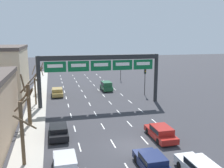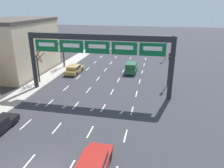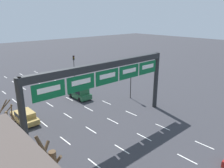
{
  "view_description": "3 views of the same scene",
  "coord_description": "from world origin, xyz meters",
  "px_view_note": "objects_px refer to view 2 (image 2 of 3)",
  "views": [
    {
      "loc": [
        -7.27,
        -21.37,
        10.41
      ],
      "look_at": [
        0.81,
        11.42,
        3.95
      ],
      "focal_mm": 40.0,
      "sensor_mm": 36.0,
      "label": 1
    },
    {
      "loc": [
        7.15,
        -10.65,
        11.09
      ],
      "look_at": [
        2.03,
        14.16,
        1.81
      ],
      "focal_mm": 35.0,
      "sensor_mm": 36.0,
      "label": 2
    },
    {
      "loc": [
        -14.56,
        -1.91,
        12.31
      ],
      "look_at": [
        2.13,
        16.64,
        4.51
      ],
      "focal_mm": 35.0,
      "sensor_mm": 36.0,
      "label": 3
    }
  ],
  "objects_px": {
    "traffic_light_near_gantry": "(166,44)",
    "tree_bare_second": "(63,52)",
    "traffic_light_mid_block": "(169,63)",
    "car_gold": "(74,69)",
    "sign_gantry": "(98,49)",
    "car_red": "(93,165)",
    "tree_bare_third": "(38,64)",
    "suv_green": "(131,67)"
  },
  "relations": [
    {
      "from": "suv_green",
      "to": "tree_bare_third",
      "type": "height_order",
      "value": "tree_bare_third"
    },
    {
      "from": "sign_gantry",
      "to": "traffic_light_mid_block",
      "type": "height_order",
      "value": "sign_gantry"
    },
    {
      "from": "car_gold",
      "to": "tree_bare_second",
      "type": "distance_m",
      "value": 4.99
    },
    {
      "from": "car_red",
      "to": "traffic_light_near_gantry",
      "type": "xyz_separation_m",
      "value": [
        5.62,
        35.05,
        2.57
      ]
    },
    {
      "from": "suv_green",
      "to": "tree_bare_third",
      "type": "relative_size",
      "value": 0.81
    },
    {
      "from": "car_gold",
      "to": "traffic_light_mid_block",
      "type": "bearing_deg",
      "value": -11.13
    },
    {
      "from": "car_gold",
      "to": "traffic_light_near_gantry",
      "type": "xyz_separation_m",
      "value": [
        15.41,
        13.04,
        2.56
      ]
    },
    {
      "from": "traffic_light_near_gantry",
      "to": "tree_bare_second",
      "type": "bearing_deg",
      "value": -151.96
    },
    {
      "from": "traffic_light_mid_block",
      "to": "traffic_light_near_gantry",
      "type": "bearing_deg",
      "value": 89.85
    },
    {
      "from": "suv_green",
      "to": "traffic_light_near_gantry",
      "type": "xyz_separation_m",
      "value": [
        5.96,
        10.8,
        2.35
      ]
    },
    {
      "from": "car_red",
      "to": "tree_bare_third",
      "type": "relative_size",
      "value": 0.94
    },
    {
      "from": "car_gold",
      "to": "tree_bare_second",
      "type": "bearing_deg",
      "value": 134.79
    },
    {
      "from": "suv_green",
      "to": "tree_bare_second",
      "type": "xyz_separation_m",
      "value": [
        -12.59,
        0.92,
        2.02
      ]
    },
    {
      "from": "tree_bare_second",
      "to": "tree_bare_third",
      "type": "xyz_separation_m",
      "value": [
        -0.2,
        -8.61,
        -0.19
      ]
    },
    {
      "from": "car_gold",
      "to": "traffic_light_near_gantry",
      "type": "relative_size",
      "value": 0.99
    },
    {
      "from": "tree_bare_third",
      "to": "tree_bare_second",
      "type": "bearing_deg",
      "value": 88.65
    },
    {
      "from": "sign_gantry",
      "to": "car_red",
      "type": "xyz_separation_m",
      "value": [
        3.42,
        -14.33,
        -5.19
      ]
    },
    {
      "from": "traffic_light_near_gantry",
      "to": "traffic_light_mid_block",
      "type": "relative_size",
      "value": 0.98
    },
    {
      "from": "suv_green",
      "to": "traffic_light_near_gantry",
      "type": "distance_m",
      "value": 12.56
    },
    {
      "from": "traffic_light_near_gantry",
      "to": "tree_bare_third",
      "type": "relative_size",
      "value": 0.94
    },
    {
      "from": "traffic_light_near_gantry",
      "to": "suv_green",
      "type": "bearing_deg",
      "value": -118.88
    },
    {
      "from": "sign_gantry",
      "to": "traffic_light_near_gantry",
      "type": "relative_size",
      "value": 4.04
    },
    {
      "from": "sign_gantry",
      "to": "car_gold",
      "type": "bearing_deg",
      "value": 129.68
    },
    {
      "from": "traffic_light_near_gantry",
      "to": "tree_bare_third",
      "type": "bearing_deg",
      "value": -135.4
    },
    {
      "from": "suv_green",
      "to": "tree_bare_third",
      "type": "distance_m",
      "value": 15.04
    },
    {
      "from": "car_gold",
      "to": "traffic_light_mid_block",
      "type": "xyz_separation_m",
      "value": [
        15.37,
        -3.02,
        2.64
      ]
    },
    {
      "from": "car_red",
      "to": "suv_green",
      "type": "bearing_deg",
      "value": 90.8
    },
    {
      "from": "car_gold",
      "to": "car_red",
      "type": "bearing_deg",
      "value": -66.02
    },
    {
      "from": "traffic_light_near_gantry",
      "to": "tree_bare_second",
      "type": "xyz_separation_m",
      "value": [
        -18.55,
        -9.88,
        -0.33
      ]
    },
    {
      "from": "car_red",
      "to": "tree_bare_second",
      "type": "relative_size",
      "value": 0.83
    },
    {
      "from": "traffic_light_near_gantry",
      "to": "tree_bare_second",
      "type": "relative_size",
      "value": 0.82
    },
    {
      "from": "car_gold",
      "to": "tree_bare_second",
      "type": "relative_size",
      "value": 0.82
    },
    {
      "from": "tree_bare_second",
      "to": "tree_bare_third",
      "type": "bearing_deg",
      "value": -91.35
    },
    {
      "from": "car_red",
      "to": "tree_bare_second",
      "type": "distance_m",
      "value": 28.38
    },
    {
      "from": "tree_bare_second",
      "to": "sign_gantry",
      "type": "bearing_deg",
      "value": -48.74
    },
    {
      "from": "traffic_light_near_gantry",
      "to": "sign_gantry",
      "type": "bearing_deg",
      "value": -113.57
    },
    {
      "from": "suv_green",
      "to": "tree_bare_second",
      "type": "relative_size",
      "value": 0.71
    },
    {
      "from": "traffic_light_mid_block",
      "to": "car_gold",
      "type": "bearing_deg",
      "value": 168.87
    },
    {
      "from": "car_gold",
      "to": "traffic_light_mid_block",
      "type": "relative_size",
      "value": 0.97
    },
    {
      "from": "tree_bare_third",
      "to": "traffic_light_near_gantry",
      "type": "bearing_deg",
      "value": 44.6
    },
    {
      "from": "tree_bare_third",
      "to": "suv_green",
      "type": "bearing_deg",
      "value": 31.0
    },
    {
      "from": "sign_gantry",
      "to": "car_gold",
      "type": "distance_m",
      "value": 11.24
    }
  ]
}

